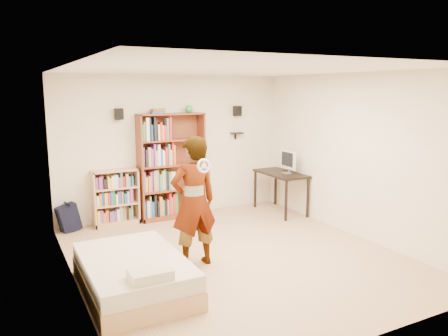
# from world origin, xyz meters

# --- Properties ---
(ground) EXTENTS (4.50, 5.00, 0.01)m
(ground) POSITION_xyz_m (0.00, 0.00, 0.00)
(ground) COLOR tan
(ground) RESTS_ON ground
(room_shell) EXTENTS (4.52, 5.02, 2.71)m
(room_shell) POSITION_xyz_m (0.00, 0.00, 1.76)
(room_shell) COLOR white
(room_shell) RESTS_ON ground
(crown_molding) EXTENTS (4.50, 5.00, 0.06)m
(crown_molding) POSITION_xyz_m (0.00, 0.00, 2.67)
(crown_molding) COLOR silver
(crown_molding) RESTS_ON room_shell
(speaker_left) EXTENTS (0.14, 0.12, 0.20)m
(speaker_left) POSITION_xyz_m (-1.05, 2.40, 2.00)
(speaker_left) COLOR black
(speaker_left) RESTS_ON room_shell
(speaker_right) EXTENTS (0.14, 0.12, 0.20)m
(speaker_right) POSITION_xyz_m (1.35, 2.40, 2.00)
(speaker_right) COLOR black
(speaker_right) RESTS_ON room_shell
(wall_shelf) EXTENTS (0.25, 0.16, 0.02)m
(wall_shelf) POSITION_xyz_m (1.35, 2.41, 1.55)
(wall_shelf) COLOR black
(wall_shelf) RESTS_ON room_shell
(tall_bookshelf) EXTENTS (1.26, 0.37, 1.99)m
(tall_bookshelf) POSITION_xyz_m (-0.11, 2.32, 1.00)
(tall_bookshelf) COLOR brown
(tall_bookshelf) RESTS_ON ground
(low_bookshelf) EXTENTS (0.81, 0.30, 1.01)m
(low_bookshelf) POSITION_xyz_m (-1.19, 2.35, 0.51)
(low_bookshelf) COLOR tan
(low_bookshelf) RESTS_ON ground
(computer_desk) EXTENTS (0.59, 1.18, 0.81)m
(computer_desk) POSITION_xyz_m (1.93, 1.66, 0.40)
(computer_desk) COLOR black
(computer_desk) RESTS_ON ground
(imac) EXTENTS (0.11, 0.46, 0.45)m
(imac) POSITION_xyz_m (1.99, 1.53, 1.03)
(imac) COLOR silver
(imac) RESTS_ON computer_desk
(daybed) EXTENTS (1.17, 1.79, 0.53)m
(daybed) POSITION_xyz_m (-1.65, -0.39, 0.26)
(daybed) COLOR beige
(daybed) RESTS_ON ground
(person) EXTENTS (0.67, 0.45, 1.82)m
(person) POSITION_xyz_m (-0.67, 0.00, 0.91)
(person) COLOR black
(person) RESTS_ON ground
(wii_wheel) EXTENTS (0.19, 0.07, 0.19)m
(wii_wheel) POSITION_xyz_m (-0.67, -0.34, 1.46)
(wii_wheel) COLOR silver
(wii_wheel) RESTS_ON person
(navy_bag) EXTENTS (0.42, 0.34, 0.50)m
(navy_bag) POSITION_xyz_m (-2.02, 2.33, 0.25)
(navy_bag) COLOR black
(navy_bag) RESTS_ON ground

